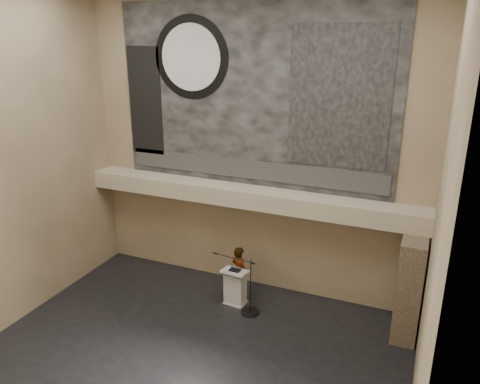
% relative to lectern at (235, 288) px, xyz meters
% --- Properties ---
extents(floor, '(10.00, 10.00, 0.00)m').
position_rel_lectern_xyz_m(floor, '(-0.11, -2.60, -0.55)').
color(floor, black).
rests_on(floor, ground).
extents(wall_back, '(10.00, 0.02, 8.50)m').
position_rel_lectern_xyz_m(wall_back, '(-0.11, 1.40, 3.70)').
color(wall_back, '#796B4D').
rests_on(wall_back, floor).
extents(wall_front, '(10.00, 0.02, 8.50)m').
position_rel_lectern_xyz_m(wall_front, '(-0.11, -6.60, 3.70)').
color(wall_front, '#796B4D').
rests_on(wall_front, floor).
extents(wall_left, '(0.02, 8.00, 8.50)m').
position_rel_lectern_xyz_m(wall_left, '(-5.11, -2.60, 3.70)').
color(wall_left, '#796B4D').
rests_on(wall_left, floor).
extents(wall_right, '(0.02, 8.00, 8.50)m').
position_rel_lectern_xyz_m(wall_right, '(4.89, -2.60, 3.70)').
color(wall_right, '#796B4D').
rests_on(wall_right, floor).
extents(soffit, '(10.00, 0.80, 0.50)m').
position_rel_lectern_xyz_m(soffit, '(-0.11, 1.00, 2.40)').
color(soffit, tan).
rests_on(soffit, wall_back).
extents(sprinkler_left, '(0.04, 0.04, 0.06)m').
position_rel_lectern_xyz_m(sprinkler_left, '(-1.71, 0.95, 2.12)').
color(sprinkler_left, '#B2893D').
rests_on(sprinkler_left, soffit).
extents(sprinkler_right, '(0.04, 0.04, 0.06)m').
position_rel_lectern_xyz_m(sprinkler_right, '(1.79, 0.95, 2.12)').
color(sprinkler_right, '#B2893D').
rests_on(sprinkler_right, soffit).
extents(banner, '(8.00, 0.05, 5.00)m').
position_rel_lectern_xyz_m(banner, '(-0.11, 1.37, 5.15)').
color(banner, black).
rests_on(banner, wall_back).
extents(banner_text_strip, '(7.76, 0.02, 0.55)m').
position_rel_lectern_xyz_m(banner_text_strip, '(-0.11, 1.33, 3.10)').
color(banner_text_strip, '#2E2E2E').
rests_on(banner_text_strip, banner).
extents(banner_clock_rim, '(2.30, 0.02, 2.30)m').
position_rel_lectern_xyz_m(banner_clock_rim, '(-1.91, 1.33, 6.15)').
color(banner_clock_rim, black).
rests_on(banner_clock_rim, banner).
extents(banner_clock_face, '(1.84, 0.02, 1.84)m').
position_rel_lectern_xyz_m(banner_clock_face, '(-1.91, 1.31, 6.15)').
color(banner_clock_face, silver).
rests_on(banner_clock_face, banner).
extents(banner_building_print, '(2.60, 0.02, 3.60)m').
position_rel_lectern_xyz_m(banner_building_print, '(2.29, 1.33, 5.25)').
color(banner_building_print, black).
rests_on(banner_building_print, banner).
extents(banner_brick_print, '(1.10, 0.02, 3.20)m').
position_rel_lectern_xyz_m(banner_brick_print, '(-3.51, 1.33, 4.85)').
color(banner_brick_print, black).
rests_on(banner_brick_print, banner).
extents(stone_pier, '(0.60, 1.40, 2.70)m').
position_rel_lectern_xyz_m(stone_pier, '(4.54, 0.55, 0.80)').
color(stone_pier, '#45372A').
rests_on(stone_pier, floor).
extents(lectern, '(0.74, 0.56, 1.13)m').
position_rel_lectern_xyz_m(lectern, '(0.00, 0.00, 0.00)').
color(lectern, silver).
rests_on(lectern, floor).
extents(binder, '(0.31, 0.25, 0.04)m').
position_rel_lectern_xyz_m(binder, '(0.00, -0.03, 0.56)').
color(binder, black).
rests_on(binder, lectern).
extents(papers, '(0.26, 0.33, 0.00)m').
position_rel_lectern_xyz_m(papers, '(-0.13, -0.04, 0.55)').
color(papers, silver).
rests_on(papers, lectern).
extents(speaker_person, '(0.68, 0.57, 1.57)m').
position_rel_lectern_xyz_m(speaker_person, '(-0.08, 0.50, 0.23)').
color(speaker_person, silver).
rests_on(speaker_person, floor).
extents(mic_stand, '(1.44, 0.52, 1.64)m').
position_rel_lectern_xyz_m(mic_stand, '(0.51, -0.21, -0.31)').
color(mic_stand, black).
rests_on(mic_stand, floor).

